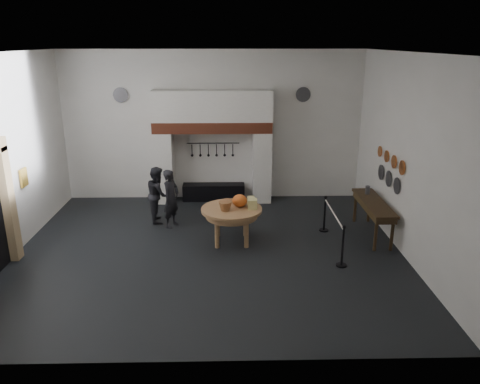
{
  "coord_description": "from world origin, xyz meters",
  "views": [
    {
      "loc": [
        0.49,
        -10.09,
        4.75
      ],
      "look_at": [
        0.74,
        0.32,
        1.35
      ],
      "focal_mm": 35.0,
      "sensor_mm": 36.0,
      "label": 1
    }
  ],
  "objects_px": {
    "visitor_near": "(171,199)",
    "side_table": "(374,203)",
    "visitor_far": "(158,194)",
    "barrier_post_near": "(343,247)",
    "work_table": "(232,210)",
    "iron_range": "(214,192)",
    "barrier_post_far": "(325,215)"
  },
  "relations": [
    {
      "from": "work_table",
      "to": "barrier_post_far",
      "type": "distance_m",
      "value": 2.52
    },
    {
      "from": "barrier_post_near",
      "to": "visitor_near",
      "type": "bearing_deg",
      "value": 148.88
    },
    {
      "from": "work_table",
      "to": "side_table",
      "type": "bearing_deg",
      "value": 5.33
    },
    {
      "from": "side_table",
      "to": "iron_range",
      "type": "bearing_deg",
      "value": 145.07
    },
    {
      "from": "work_table",
      "to": "barrier_post_far",
      "type": "bearing_deg",
      "value": 14.63
    },
    {
      "from": "side_table",
      "to": "barrier_post_near",
      "type": "height_order",
      "value": "same"
    },
    {
      "from": "barrier_post_far",
      "to": "side_table",
      "type": "bearing_deg",
      "value": -14.43
    },
    {
      "from": "iron_range",
      "to": "side_table",
      "type": "relative_size",
      "value": 0.86
    },
    {
      "from": "iron_range",
      "to": "visitor_near",
      "type": "bearing_deg",
      "value": -115.89
    },
    {
      "from": "visitor_near",
      "to": "visitor_far",
      "type": "xyz_separation_m",
      "value": [
        -0.4,
        0.4,
        -0.01
      ]
    },
    {
      "from": "visitor_far",
      "to": "side_table",
      "type": "distance_m",
      "value": 5.66
    },
    {
      "from": "work_table",
      "to": "visitor_near",
      "type": "relative_size",
      "value": 0.95
    },
    {
      "from": "visitor_far",
      "to": "side_table",
      "type": "bearing_deg",
      "value": -111.1
    },
    {
      "from": "barrier_post_far",
      "to": "visitor_far",
      "type": "bearing_deg",
      "value": 169.54
    },
    {
      "from": "visitor_far",
      "to": "side_table",
      "type": "height_order",
      "value": "visitor_far"
    },
    {
      "from": "barrier_post_near",
      "to": "side_table",
      "type": "bearing_deg",
      "value": 55.89
    },
    {
      "from": "visitor_near",
      "to": "barrier_post_near",
      "type": "relative_size",
      "value": 1.73
    },
    {
      "from": "visitor_near",
      "to": "side_table",
      "type": "height_order",
      "value": "visitor_near"
    },
    {
      "from": "work_table",
      "to": "barrier_post_near",
      "type": "bearing_deg",
      "value": -29.63
    },
    {
      "from": "work_table",
      "to": "side_table",
      "type": "xyz_separation_m",
      "value": [
        3.56,
        0.33,
        0.03
      ]
    },
    {
      "from": "work_table",
      "to": "visitor_far",
      "type": "height_order",
      "value": "visitor_far"
    },
    {
      "from": "visitor_near",
      "to": "side_table",
      "type": "relative_size",
      "value": 0.71
    },
    {
      "from": "visitor_far",
      "to": "barrier_post_near",
      "type": "height_order",
      "value": "visitor_far"
    },
    {
      "from": "work_table",
      "to": "barrier_post_near",
      "type": "xyz_separation_m",
      "value": [
        2.41,
        -1.37,
        -0.39
      ]
    },
    {
      "from": "iron_range",
      "to": "barrier_post_far",
      "type": "height_order",
      "value": "barrier_post_far"
    },
    {
      "from": "visitor_far",
      "to": "barrier_post_near",
      "type": "xyz_separation_m",
      "value": [
        4.39,
        -2.81,
        -0.31
      ]
    },
    {
      "from": "iron_range",
      "to": "visitor_near",
      "type": "distance_m",
      "value": 2.45
    },
    {
      "from": "iron_range",
      "to": "barrier_post_near",
      "type": "distance_m",
      "value": 5.44
    },
    {
      "from": "visitor_near",
      "to": "barrier_post_far",
      "type": "bearing_deg",
      "value": -68.18
    },
    {
      "from": "work_table",
      "to": "visitor_near",
      "type": "bearing_deg",
      "value": 146.69
    },
    {
      "from": "visitor_near",
      "to": "barrier_post_far",
      "type": "distance_m",
      "value": 4.03
    },
    {
      "from": "side_table",
      "to": "visitor_near",
      "type": "bearing_deg",
      "value": 172.17
    }
  ]
}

